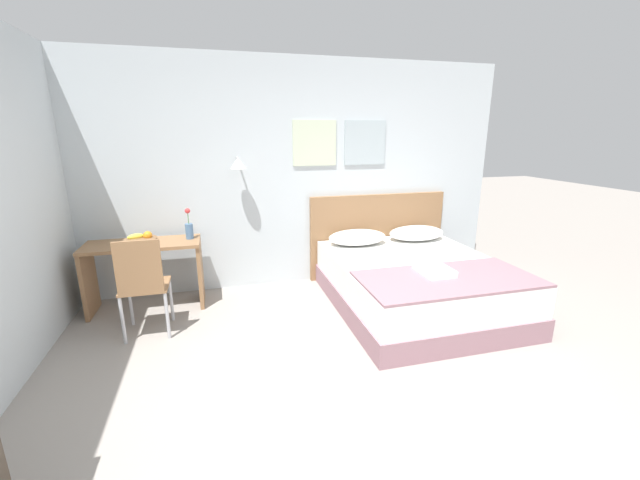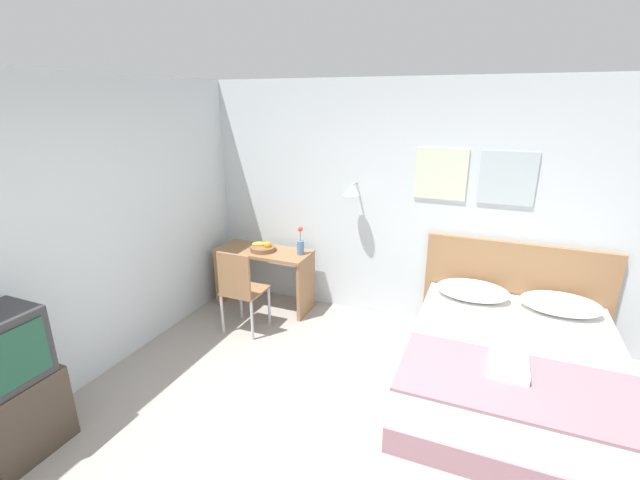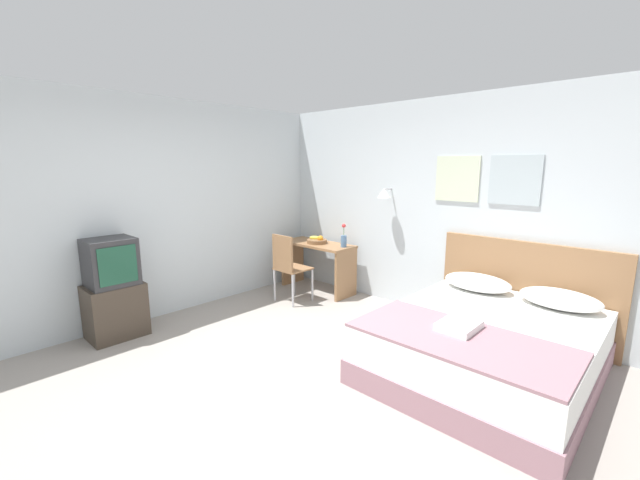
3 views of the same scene
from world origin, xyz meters
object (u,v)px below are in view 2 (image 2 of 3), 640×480
(flower_vase, at_px, (301,245))
(tv_stand, at_px, (17,416))
(headboard, at_px, (513,292))
(folded_towel_near_foot, at_px, (508,365))
(pillow_right, at_px, (561,304))
(fruit_bowl, at_px, (263,248))
(throw_blanket, at_px, (517,383))
(desk_chair, at_px, (240,286))
(desk, at_px, (264,267))
(pillow_left, at_px, (472,290))
(bed, at_px, (511,371))

(flower_vase, xyz_separation_m, tv_stand, (-0.95, -2.73, -0.54))
(headboard, height_order, folded_towel_near_foot, headboard)
(pillow_right, xyz_separation_m, flower_vase, (-2.68, 0.02, 0.23))
(fruit_bowl, xyz_separation_m, tv_stand, (-0.49, -2.68, -0.47))
(throw_blanket, relative_size, desk_chair, 1.72)
(throw_blanket, relative_size, fruit_bowl, 5.46)
(headboard, xyz_separation_m, folded_towel_near_foot, (-0.06, -1.48, 0.05))
(headboard, height_order, desk, headboard)
(desk_chair, bearing_deg, pillow_right, 12.67)
(fruit_bowl, bearing_deg, pillow_right, 0.68)
(pillow_left, distance_m, pillow_right, 0.78)
(folded_towel_near_foot, xyz_separation_m, fruit_bowl, (-2.69, 1.15, 0.18))
(bed, bearing_deg, fruit_bowl, 165.66)
(pillow_right, bearing_deg, fruit_bowl, -179.32)
(folded_towel_near_foot, relative_size, flower_vase, 1.06)
(desk, bearing_deg, pillow_left, 0.43)
(desk, distance_m, tv_stand, 2.75)
(headboard, height_order, fruit_bowl, headboard)
(throw_blanket, xyz_separation_m, desk, (-2.76, 1.31, -0.03))
(headboard, xyz_separation_m, flower_vase, (-2.29, -0.28, 0.30))
(tv_stand, bearing_deg, folded_towel_near_foot, 25.66)
(bed, distance_m, pillow_right, 0.91)
(fruit_bowl, height_order, flower_vase, flower_vase)
(bed, relative_size, pillow_right, 2.87)
(pillow_right, distance_m, fruit_bowl, 3.15)
(throw_blanket, distance_m, desk_chair, 2.75)
(desk, height_order, tv_stand, desk)
(folded_towel_near_foot, bearing_deg, throw_blanket, -65.81)
(pillow_right, xyz_separation_m, desk, (-3.15, -0.02, -0.11))
(pillow_left, bearing_deg, throw_blanket, -73.58)
(throw_blanket, height_order, tv_stand, tv_stand)
(desk, bearing_deg, folded_towel_near_foot, -23.40)
(headboard, relative_size, desk_chair, 1.90)
(fruit_bowl, bearing_deg, pillow_left, 0.90)
(bed, distance_m, pillow_left, 0.91)
(bed, distance_m, throw_blanket, 0.65)
(tv_stand, bearing_deg, fruit_bowl, 79.67)
(flower_vase, bearing_deg, pillow_left, -0.61)
(bed, height_order, throw_blanket, throw_blanket)
(flower_vase, bearing_deg, throw_blanket, -30.44)
(flower_vase, height_order, tv_stand, flower_vase)
(folded_towel_near_foot, height_order, fruit_bowl, fruit_bowl)
(desk, relative_size, tv_stand, 1.94)
(folded_towel_near_foot, xyz_separation_m, desk, (-2.70, 1.17, -0.08))
(pillow_left, height_order, folded_towel_near_foot, pillow_left)
(flower_vase, bearing_deg, headboard, 6.88)
(headboard, relative_size, tv_stand, 3.06)
(pillow_left, bearing_deg, folded_towel_near_foot, -74.55)
(desk_chair, bearing_deg, headboard, 20.23)
(throw_blanket, height_order, desk, desk)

